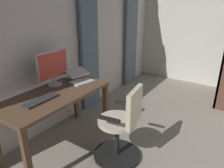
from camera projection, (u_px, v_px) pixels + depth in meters
name	position (u px, v px, depth m)	size (l,w,h in m)	color
back_room_partition	(69.00, 29.00, 3.16)	(5.08, 0.10, 2.73)	silver
curtain_left_panel	(131.00, 26.00, 4.46)	(0.44, 0.06, 2.52)	slate
curtain_right_panel	(89.00, 35.00, 3.38)	(0.40, 0.06, 2.52)	slate
desk	(55.00, 101.00, 2.56)	(1.37, 0.65, 0.74)	brown
office_chair	(122.00, 128.00, 2.41)	(0.56, 0.56, 0.93)	black
computer_monitor	(53.00, 66.00, 2.69)	(0.49, 0.18, 0.45)	#B7BCC1
computer_keyboard	(41.00, 100.00, 2.33)	(0.41, 0.12, 0.02)	#333338
laptop	(80.00, 78.00, 2.87)	(0.35, 0.36, 0.15)	white
computer_mouse	(67.00, 78.00, 2.99)	(0.06, 0.10, 0.04)	#B7BCC1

